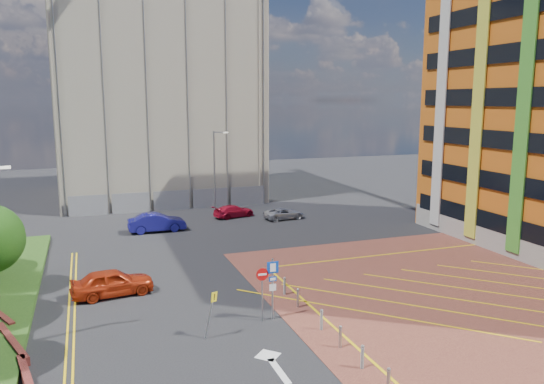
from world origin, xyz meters
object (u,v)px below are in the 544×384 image
lamp_back (215,168)px  sign_cluster (269,283)px  warning_sign (211,309)px  car_red_left (112,282)px  car_silver_back (284,214)px  car_red_back (234,211)px  car_blue_back (157,222)px

lamp_back → sign_cluster: size_ratio=2.50×
warning_sign → car_red_left: (-4.06, 7.26, -0.65)m
lamp_back → car_silver_back: bearing=-47.5°
lamp_back → car_red_back: 5.07m
car_blue_back → car_silver_back: 11.87m
sign_cluster → car_silver_back: (8.94, 21.39, -1.42)m
lamp_back → car_blue_back: bearing=-135.8°
lamp_back → warning_sign: bearing=-104.0°
lamp_back → car_red_left: size_ratio=1.76×
car_red_back → warning_sign: bearing=148.1°
sign_cluster → car_red_left: 9.62m
lamp_back → warning_sign: (-6.98, -28.07, -2.93)m
car_red_left → sign_cluster: bearing=-137.9°
car_silver_back → car_red_back: bearing=53.4°
sign_cluster → car_red_back: 24.29m
sign_cluster → car_red_left: size_ratio=0.70×
lamp_back → car_blue_back: lamp_back is taller
car_silver_back → warning_sign: bearing=144.7°
car_red_left → car_silver_back: (16.19, 15.18, -0.25)m
lamp_back → sign_cluster: 27.38m
lamp_back → car_silver_back: 8.54m
warning_sign → car_red_back: (7.94, 24.83, -0.85)m
lamp_back → car_silver_back: (5.16, -5.62, -3.83)m
car_red_left → warning_sign: bearing=-158.1°
lamp_back → car_red_left: lamp_back is taller
lamp_back → sign_cluster: (-3.78, -27.02, -2.41)m
car_blue_back → car_red_left: bearing=162.3°
lamp_back → car_silver_back: size_ratio=2.10×
car_blue_back → car_silver_back: (11.84, 0.88, -0.25)m
car_red_left → car_blue_back: (4.36, 14.30, 0.01)m
car_red_back → car_silver_back: size_ratio=1.04×
lamp_back → warning_sign: size_ratio=3.55×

